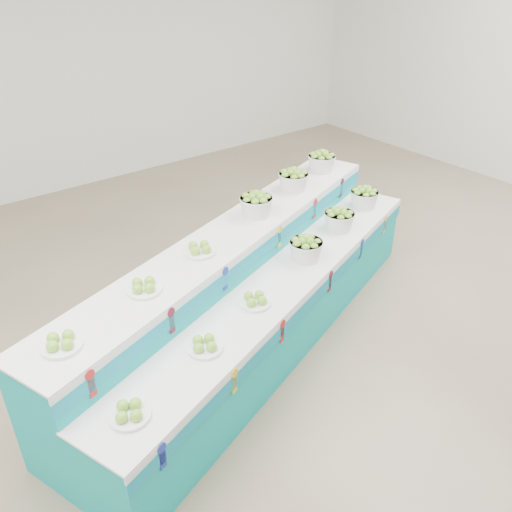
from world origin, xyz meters
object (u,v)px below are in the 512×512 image
Objects in this scene: basket_lower_left at (306,248)px; plate_upper_mid at (144,286)px; display_stand at (256,290)px; basket_upper_right at (322,161)px.

plate_upper_mid reaches higher than basket_lower_left.
basket_lower_left is (0.48, -0.12, 0.32)m from display_stand.
display_stand reaches higher than basket_lower_left.
basket_upper_right reaches higher than display_stand.
display_stand is at bearing 5.23° from plate_upper_mid.
display_stand is 0.59m from basket_lower_left.
plate_upper_mid is (-1.11, -0.10, 0.56)m from display_stand.
plate_upper_mid is 0.85× the size of basket_upper_right.
plate_upper_mid is (-1.59, 0.02, 0.24)m from basket_lower_left.
display_stand is at bearing 166.32° from basket_lower_left.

